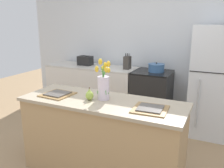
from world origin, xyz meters
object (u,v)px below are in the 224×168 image
(flower_vase, at_px, (104,85))
(toaster, at_px, (85,61))
(stove_range, at_px, (152,98))
(plate_setting_right, at_px, (150,109))
(knife_block, at_px, (127,63))
(refrigerator, at_px, (215,82))
(cooking_pot, at_px, (156,68))
(plate_setting_left, at_px, (58,94))
(pear_figurine, at_px, (90,95))

(flower_vase, relative_size, toaster, 1.61)
(stove_range, relative_size, plate_setting_right, 2.62)
(plate_setting_right, height_order, toaster, toaster)
(stove_range, relative_size, knife_block, 3.34)
(stove_range, xyz_separation_m, knife_block, (-0.46, 0.02, 0.56))
(toaster, bearing_deg, refrigerator, -0.90)
(plate_setting_right, distance_m, cooking_pot, 1.72)
(refrigerator, bearing_deg, plate_setting_left, -134.07)
(refrigerator, distance_m, plate_setting_right, 1.73)
(refrigerator, distance_m, pear_figurine, 2.03)
(pear_figurine, height_order, cooking_pot, cooking_pot)
(pear_figurine, xyz_separation_m, cooking_pot, (0.28, 1.67, 0.03))
(refrigerator, bearing_deg, pear_figurine, -125.45)
(stove_range, distance_m, pear_figurine, 1.73)
(stove_range, xyz_separation_m, plate_setting_left, (-0.65, -1.65, 0.44))
(toaster, bearing_deg, flower_vase, -52.67)
(toaster, bearing_deg, plate_setting_right, -43.67)
(pear_figurine, relative_size, cooking_pot, 0.53)
(plate_setting_left, bearing_deg, toaster, 111.58)
(stove_range, bearing_deg, pear_figurine, -97.75)
(plate_setting_left, bearing_deg, cooking_pot, 67.22)
(plate_setting_left, bearing_deg, pear_figurine, 0.55)
(refrigerator, height_order, cooking_pot, refrigerator)
(refrigerator, xyz_separation_m, flower_vase, (-1.05, -1.56, 0.22))
(stove_range, xyz_separation_m, toaster, (-1.32, 0.04, 0.54))
(pear_figurine, relative_size, plate_setting_right, 0.41)
(plate_setting_left, bearing_deg, knife_block, 83.66)
(flower_vase, height_order, toaster, flower_vase)
(plate_setting_left, bearing_deg, plate_setting_right, 0.00)
(pear_figurine, bearing_deg, plate_setting_left, -179.45)
(toaster, bearing_deg, knife_block, -0.78)
(refrigerator, xyz_separation_m, toaster, (-2.27, 0.04, 0.16))
(pear_figurine, bearing_deg, flower_vase, 33.83)
(pear_figurine, relative_size, plate_setting_left, 0.41)
(stove_range, height_order, plate_setting_right, plate_setting_right)
(plate_setting_right, xyz_separation_m, cooking_pot, (-0.40, 1.67, 0.08))
(plate_setting_right, relative_size, cooking_pot, 1.29)
(flower_vase, distance_m, pear_figurine, 0.19)
(flower_vase, relative_size, knife_block, 1.67)
(knife_block, bearing_deg, plate_setting_left, -96.34)
(toaster, height_order, cooking_pot, toaster)
(flower_vase, distance_m, plate_setting_right, 0.58)
(knife_block, bearing_deg, cooking_pot, -0.62)
(refrigerator, xyz_separation_m, knife_block, (-1.41, 0.02, 0.19))
(toaster, distance_m, knife_block, 0.86)
(refrigerator, bearing_deg, stove_range, -179.96)
(plate_setting_left, xyz_separation_m, knife_block, (0.19, 1.68, 0.12))
(plate_setting_left, height_order, plate_setting_right, same)
(refrigerator, distance_m, knife_block, 1.43)
(stove_range, height_order, cooking_pot, cooking_pot)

